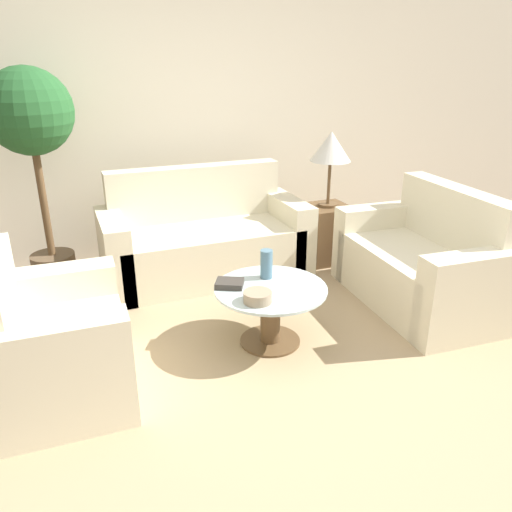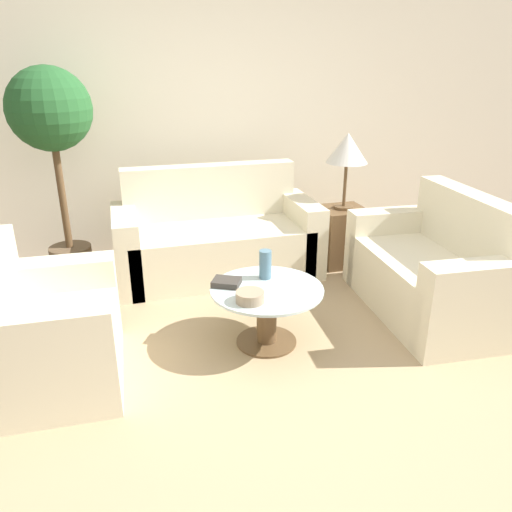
{
  "view_description": "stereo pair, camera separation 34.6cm",
  "coord_description": "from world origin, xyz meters",
  "px_view_note": "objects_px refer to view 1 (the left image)",
  "views": [
    {
      "loc": [
        -1.2,
        -2.08,
        1.83
      ],
      "look_at": [
        -0.0,
        0.9,
        0.55
      ],
      "focal_mm": 35.0,
      "sensor_mm": 36.0,
      "label": 1
    },
    {
      "loc": [
        -0.88,
        -2.19,
        1.83
      ],
      "look_at": [
        -0.0,
        0.9,
        0.55
      ],
      "focal_mm": 35.0,
      "sensor_mm": 36.0,
      "label": 2
    }
  ],
  "objects_px": {
    "sofa_main": "(204,241)",
    "book_stack": "(230,284)",
    "bowl": "(258,297)",
    "armchair": "(48,349)",
    "loveseat": "(425,266)",
    "potted_plant": "(32,131)",
    "table_lamp": "(331,148)",
    "coffee_table": "(270,307)",
    "vase": "(266,264)"
  },
  "relations": [
    {
      "from": "coffee_table",
      "to": "potted_plant",
      "type": "relative_size",
      "value": 0.42
    },
    {
      "from": "armchair",
      "to": "loveseat",
      "type": "height_order",
      "value": "loveseat"
    },
    {
      "from": "armchair",
      "to": "loveseat",
      "type": "distance_m",
      "value": 2.77
    },
    {
      "from": "sofa_main",
      "to": "potted_plant",
      "type": "height_order",
      "value": "potted_plant"
    },
    {
      "from": "sofa_main",
      "to": "table_lamp",
      "type": "height_order",
      "value": "table_lamp"
    },
    {
      "from": "potted_plant",
      "to": "loveseat",
      "type": "bearing_deg",
      "value": -27.87
    },
    {
      "from": "book_stack",
      "to": "sofa_main",
      "type": "bearing_deg",
      "value": 109.43
    },
    {
      "from": "sofa_main",
      "to": "potted_plant",
      "type": "xyz_separation_m",
      "value": [
        -1.27,
        0.23,
        0.99
      ]
    },
    {
      "from": "potted_plant",
      "to": "book_stack",
      "type": "height_order",
      "value": "potted_plant"
    },
    {
      "from": "bowl",
      "to": "book_stack",
      "type": "distance_m",
      "value": 0.29
    },
    {
      "from": "table_lamp",
      "to": "potted_plant",
      "type": "height_order",
      "value": "potted_plant"
    },
    {
      "from": "sofa_main",
      "to": "table_lamp",
      "type": "bearing_deg",
      "value": -6.42
    },
    {
      "from": "coffee_table",
      "to": "potted_plant",
      "type": "xyz_separation_m",
      "value": [
        -1.34,
        1.55,
        1.03
      ]
    },
    {
      "from": "sofa_main",
      "to": "book_stack",
      "type": "height_order",
      "value": "sofa_main"
    },
    {
      "from": "armchair",
      "to": "bowl",
      "type": "distance_m",
      "value": 1.25
    },
    {
      "from": "table_lamp",
      "to": "coffee_table",
      "type": "bearing_deg",
      "value": -132.77
    },
    {
      "from": "sofa_main",
      "to": "coffee_table",
      "type": "xyz_separation_m",
      "value": [
        0.07,
        -1.32,
        -0.04
      ]
    },
    {
      "from": "armchair",
      "to": "sofa_main",
      "type": "bearing_deg",
      "value": -42.05
    },
    {
      "from": "potted_plant",
      "to": "vase",
      "type": "bearing_deg",
      "value": -45.37
    },
    {
      "from": "coffee_table",
      "to": "book_stack",
      "type": "relative_size",
      "value": 3.33
    },
    {
      "from": "coffee_table",
      "to": "book_stack",
      "type": "bearing_deg",
      "value": 154.25
    },
    {
      "from": "sofa_main",
      "to": "book_stack",
      "type": "relative_size",
      "value": 7.81
    },
    {
      "from": "loveseat",
      "to": "coffee_table",
      "type": "bearing_deg",
      "value": -81.5
    },
    {
      "from": "armchair",
      "to": "potted_plant",
      "type": "xyz_separation_m",
      "value": [
        0.05,
        1.61,
        0.99
      ]
    },
    {
      "from": "armchair",
      "to": "book_stack",
      "type": "height_order",
      "value": "armchair"
    },
    {
      "from": "sofa_main",
      "to": "bowl",
      "type": "relative_size",
      "value": 9.84
    },
    {
      "from": "armchair",
      "to": "bowl",
      "type": "bearing_deg",
      "value": -93.23
    },
    {
      "from": "loveseat",
      "to": "armchair",
      "type": "bearing_deg",
      "value": -82.72
    },
    {
      "from": "sofa_main",
      "to": "loveseat",
      "type": "xyz_separation_m",
      "value": [
        1.45,
        -1.2,
        -0.0
      ]
    },
    {
      "from": "loveseat",
      "to": "potted_plant",
      "type": "bearing_deg",
      "value": -114.25
    },
    {
      "from": "vase",
      "to": "potted_plant",
      "type": "bearing_deg",
      "value": 134.63
    },
    {
      "from": "table_lamp",
      "to": "bowl",
      "type": "distance_m",
      "value": 1.95
    },
    {
      "from": "sofa_main",
      "to": "potted_plant",
      "type": "bearing_deg",
      "value": 169.63
    },
    {
      "from": "table_lamp",
      "to": "book_stack",
      "type": "height_order",
      "value": "table_lamp"
    },
    {
      "from": "coffee_table",
      "to": "loveseat",
      "type": "bearing_deg",
      "value": 4.87
    },
    {
      "from": "armchair",
      "to": "book_stack",
      "type": "relative_size",
      "value": 4.15
    },
    {
      "from": "sofa_main",
      "to": "vase",
      "type": "distance_m",
      "value": 1.19
    },
    {
      "from": "potted_plant",
      "to": "book_stack",
      "type": "relative_size",
      "value": 7.9
    },
    {
      "from": "coffee_table",
      "to": "table_lamp",
      "type": "xyz_separation_m",
      "value": [
        1.1,
        1.19,
        0.81
      ]
    },
    {
      "from": "loveseat",
      "to": "vase",
      "type": "bearing_deg",
      "value": -88.09
    },
    {
      "from": "loveseat",
      "to": "table_lamp",
      "type": "bearing_deg",
      "value": -161.93
    },
    {
      "from": "armchair",
      "to": "potted_plant",
      "type": "bearing_deg",
      "value": -0.23
    },
    {
      "from": "potted_plant",
      "to": "book_stack",
      "type": "bearing_deg",
      "value": -52.66
    },
    {
      "from": "potted_plant",
      "to": "book_stack",
      "type": "xyz_separation_m",
      "value": [
        1.1,
        -1.44,
        -0.86
      ]
    },
    {
      "from": "sofa_main",
      "to": "armchair",
      "type": "bearing_deg",
      "value": -133.64
    },
    {
      "from": "potted_plant",
      "to": "bowl",
      "type": "height_order",
      "value": "potted_plant"
    },
    {
      "from": "table_lamp",
      "to": "vase",
      "type": "distance_m",
      "value": 1.58
    },
    {
      "from": "vase",
      "to": "book_stack",
      "type": "relative_size",
      "value": 0.89
    },
    {
      "from": "loveseat",
      "to": "coffee_table",
      "type": "distance_m",
      "value": 1.38
    },
    {
      "from": "vase",
      "to": "bowl",
      "type": "height_order",
      "value": "vase"
    }
  ]
}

